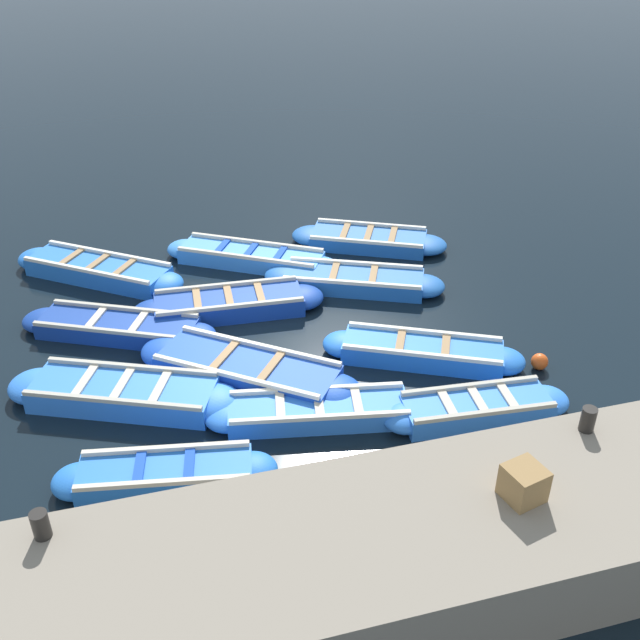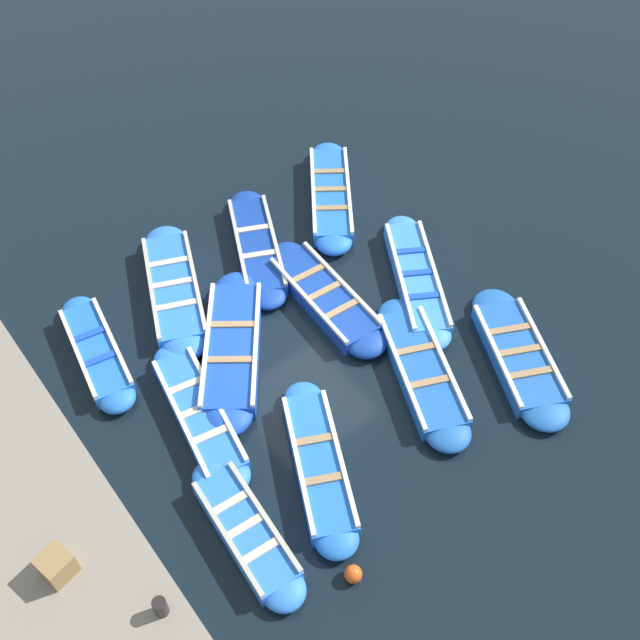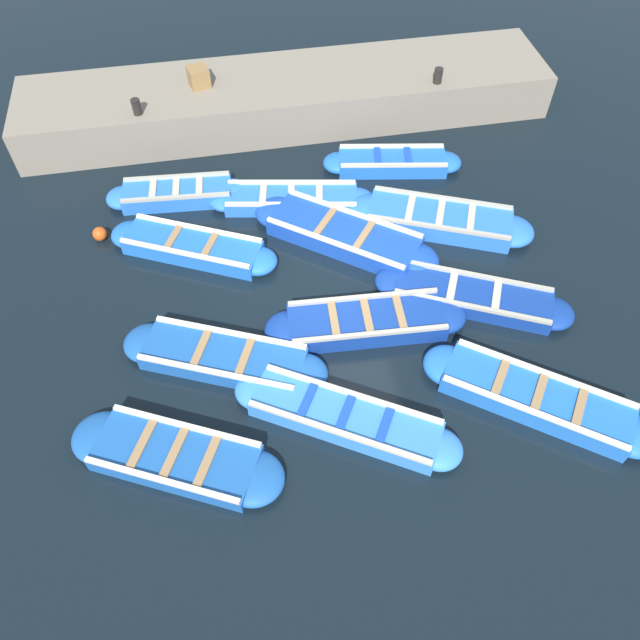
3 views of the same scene
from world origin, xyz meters
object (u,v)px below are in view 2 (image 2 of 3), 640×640
boat_drifting (422,370)px  boat_tucked (325,297)px  bollard_north (161,607)px  boat_alongside (257,246)px  boat_outer_left (199,414)px  boat_end_of_row (518,355)px  boat_far_corner (246,531)px  boat_mid_row (331,195)px  boat_broadside (97,352)px  wooden_crate (56,565)px  boat_near_quay (174,289)px  boat_inner_gap (319,464)px  buoy_orange_near (353,574)px  boat_outer_right (232,348)px  boat_centre (416,278)px

boat_drifting → boat_tucked: bearing=96.7°
boat_tucked → bollard_north: 7.17m
boat_alongside → boat_outer_left: bearing=-138.8°
boat_end_of_row → bollard_north: (-7.99, -0.33, 1.09)m
boat_far_corner → bollard_north: 2.16m
boat_drifting → boat_mid_row: bearing=70.5°
boat_broadside → bollard_north: size_ratio=9.19×
boat_drifting → wooden_crate: (-7.14, 0.19, 1.12)m
boat_near_quay → boat_inner_gap: bearing=-91.7°
boat_outer_left → boat_broadside: (-0.81, 2.44, 0.02)m
boat_outer_left → boat_alongside: same height
boat_end_of_row → buoy_orange_near: (-5.29, -1.33, -0.01)m
boat_near_quay → bollard_north: (-3.61, -5.94, 1.05)m
boat_drifting → boat_inner_gap: boat_inner_gap is taller
boat_far_corner → bollard_north: size_ratio=8.86×
boat_outer_left → wooden_crate: size_ratio=8.30×
boat_alongside → boat_end_of_row: bearing=-67.9°
wooden_crate → boat_drifting: bearing=-1.5°
boat_mid_row → buoy_orange_near: (-5.34, -7.23, -0.04)m
boat_far_corner → boat_near_quay: bearing=70.9°
boat_drifting → boat_alongside: bearing=96.6°
boat_broadside → boat_inner_gap: 4.98m
boat_end_of_row → boat_outer_left: bearing=154.3°
boat_end_of_row → boat_near_quay: bearing=128.0°
boat_mid_row → boat_end_of_row: bearing=-90.4°
boat_tucked → boat_inner_gap: bearing=-129.9°
boat_mid_row → buoy_orange_near: size_ratio=12.48×
boat_end_of_row → boat_inner_gap: 4.56m
boat_outer_right → boat_inner_gap: (-0.24, -3.05, -0.02)m
boat_drifting → boat_near_quay: bearing=119.3°
wooden_crate → bollard_north: bearing=-58.3°
boat_broadside → boat_alongside: 4.17m
boat_tucked → bollard_north: bearing=-147.2°
boat_mid_row → boat_broadside: bearing=-173.2°
boat_outer_left → boat_centre: (5.43, 0.03, 0.01)m
boat_near_quay → boat_outer_right: 2.04m
boat_tucked → boat_inner_gap: 3.89m
boat_mid_row → wooden_crate: wooden_crate is taller
boat_end_of_row → wooden_crate: (-8.87, 1.09, 1.13)m
boat_far_corner → wooden_crate: bearing=163.4°
boat_broadside → boat_mid_row: bearing=6.8°
boat_inner_gap → wooden_crate: wooden_crate is taller
boat_tucked → boat_centre: (1.86, -0.78, -0.01)m
boat_far_corner → wooden_crate: size_ratio=7.08×
boat_tucked → wooden_crate: bearing=-160.5°
boat_centre → boat_far_corner: size_ratio=1.20×
boat_outer_right → wooden_crate: (-4.58, -2.48, 1.09)m
boat_alongside → boat_outer_right: bearing=-134.6°
boat_broadside → wooden_crate: 4.86m
boat_near_quay → boat_end_of_row: size_ratio=1.10×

